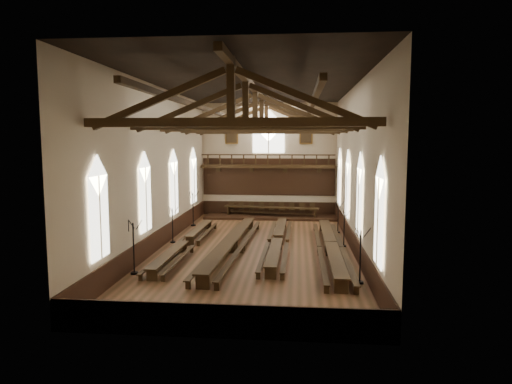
% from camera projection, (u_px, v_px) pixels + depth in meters
% --- Properties ---
extents(ground, '(26.00, 26.00, 0.00)m').
position_uv_depth(ground, '(255.00, 249.00, 28.36)').
color(ground, brown).
rests_on(ground, ground).
extents(room_walls, '(26.00, 26.00, 26.00)m').
position_uv_depth(room_walls, '(255.00, 144.00, 27.63)').
color(room_walls, '#C0AF91').
rests_on(room_walls, ground).
extents(wainscot_band, '(12.00, 26.00, 1.20)m').
position_uv_depth(wainscot_band, '(255.00, 239.00, 28.29)').
color(wainscot_band, black).
rests_on(wainscot_band, ground).
extents(side_windows, '(11.85, 19.80, 4.50)m').
position_uv_depth(side_windows, '(255.00, 189.00, 27.93)').
color(side_windows, silver).
rests_on(side_windows, room_walls).
extents(end_window, '(2.80, 0.12, 3.80)m').
position_uv_depth(end_window, '(269.00, 134.00, 40.30)').
color(end_window, white).
rests_on(end_window, room_walls).
extents(minstrels_gallery, '(11.80, 1.24, 3.70)m').
position_uv_depth(minstrels_gallery, '(268.00, 172.00, 40.44)').
color(minstrels_gallery, '#342310').
rests_on(minstrels_gallery, room_walls).
extents(portraits, '(7.75, 0.09, 1.45)m').
position_uv_depth(portraits, '(269.00, 136.00, 40.32)').
color(portraits, brown).
rests_on(portraits, room_walls).
extents(roof_trusses, '(11.70, 25.70, 2.80)m').
position_uv_depth(roof_trusses, '(255.00, 115.00, 27.43)').
color(roof_trusses, '#342310').
rests_on(roof_trusses, room_walls).
extents(refectory_row_a, '(1.42, 13.64, 0.67)m').
position_uv_depth(refectory_row_a, '(186.00, 241.00, 28.16)').
color(refectory_row_a, '#342310').
rests_on(refectory_row_a, ground).
extents(refectory_row_b, '(1.93, 14.93, 0.80)m').
position_uv_depth(refectory_row_b, '(232.00, 242.00, 27.48)').
color(refectory_row_b, '#342310').
rests_on(refectory_row_b, ground).
extents(refectory_row_c, '(1.51, 14.02, 0.71)m').
position_uv_depth(refectory_row_c, '(278.00, 239.00, 28.61)').
color(refectory_row_c, '#342310').
rests_on(refectory_row_c, ground).
extents(refectory_row_d, '(1.61, 14.70, 0.78)m').
position_uv_depth(refectory_row_d, '(331.00, 245.00, 26.87)').
color(refectory_row_d, '#342310').
rests_on(refectory_row_d, ground).
extents(dais, '(11.40, 2.91, 0.19)m').
position_uv_depth(dais, '(271.00, 217.00, 39.60)').
color(dais, black).
rests_on(dais, ground).
extents(high_table, '(8.29, 2.00, 0.77)m').
position_uv_depth(high_table, '(271.00, 208.00, 39.51)').
color(high_table, '#342310').
rests_on(high_table, dais).
extents(high_chairs, '(7.70, 0.50, 1.03)m').
position_uv_depth(high_chairs, '(272.00, 208.00, 40.32)').
color(high_chairs, '#342310').
rests_on(high_chairs, dais).
extents(candelabrum_left_near, '(0.77, 0.85, 2.78)m').
position_uv_depth(candelabrum_left_near, '(134.00, 258.00, 22.84)').
color(candelabrum_left_near, black).
rests_on(candelabrum_left_near, ground).
extents(candelabrum_left_mid, '(0.68, 0.73, 2.40)m').
position_uv_depth(candelabrum_left_mid, '(173.00, 232.00, 29.91)').
color(candelabrum_left_mid, black).
rests_on(candelabrum_left_mid, ground).
extents(candelabrum_left_far, '(0.76, 0.84, 2.75)m').
position_uv_depth(candelabrum_left_far, '(193.00, 215.00, 35.77)').
color(candelabrum_left_far, black).
rests_on(candelabrum_left_far, ground).
extents(candelabrum_right_near, '(0.74, 0.82, 2.68)m').
position_uv_depth(candelabrum_right_near, '(360.00, 266.00, 21.38)').
color(candelabrum_right_near, black).
rests_on(candelabrum_right_near, ground).
extents(candelabrum_right_mid, '(0.71, 0.69, 2.35)m').
position_uv_depth(candelabrum_right_mid, '(344.00, 236.00, 28.80)').
color(candelabrum_right_mid, black).
rests_on(candelabrum_right_mid, ground).
extents(candelabrum_right_far, '(0.65, 0.70, 2.30)m').
position_uv_depth(candelabrum_right_far, '(338.00, 223.00, 33.10)').
color(candelabrum_right_far, black).
rests_on(candelabrum_right_far, ground).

